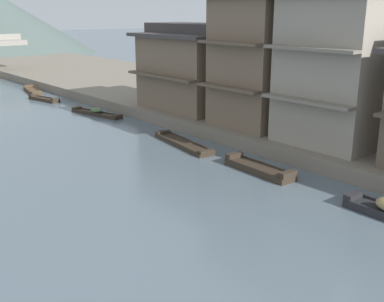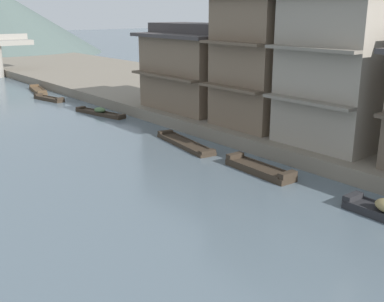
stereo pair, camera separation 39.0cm
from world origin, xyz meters
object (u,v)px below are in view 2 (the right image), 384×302
object	(u,v)px
boat_moored_far	(260,169)
house_waterfront_tall	(348,63)
boat_midriver_drifting	(185,144)
boat_upstream_distant	(38,90)
house_waterfront_narrow	(265,56)
boat_midriver_upstream	(49,99)
boat_moored_nearest	(100,112)
house_waterfront_far	(199,67)

from	to	relation	value
boat_moored_far	house_waterfront_tall	size ratio (longest dim) A/B	0.47
boat_midriver_drifting	boat_upstream_distant	size ratio (longest dim) A/B	1.13
boat_upstream_distant	house_waterfront_narrow	size ratio (longest dim) A/B	0.56
boat_moored_far	house_waterfront_narrow	xyz separation A→B (m)	(5.45, 4.94, 4.94)
boat_moored_far	boat_midriver_upstream	distance (m)	25.81
boat_moored_far	house_waterfront_narrow	distance (m)	8.86
boat_midriver_drifting	boat_midriver_upstream	distance (m)	19.55
boat_upstream_distant	house_waterfront_narrow	distance (m)	26.96
boat_midriver_upstream	boat_upstream_distant	distance (m)	5.32
boat_midriver_drifting	boat_moored_nearest	bearing A→B (deg)	88.73
boat_moored_far	boat_midriver_drifting	world-z (taller)	boat_moored_far
boat_moored_far	boat_midriver_drifting	xyz separation A→B (m)	(0.14, 6.26, -0.07)
boat_midriver_drifting	boat_upstream_distant	bearing A→B (deg)	88.55
boat_moored_nearest	boat_midriver_drifting	bearing A→B (deg)	-91.27
boat_moored_nearest	house_waterfront_narrow	size ratio (longest dim) A/B	0.59
house_waterfront_far	house_waterfront_narrow	bearing A→B (deg)	-92.55
boat_moored_nearest	house_waterfront_tall	size ratio (longest dim) A/B	0.59
boat_moored_far	boat_upstream_distant	size ratio (longest dim) A/B	0.84
boat_midriver_upstream	house_waterfront_far	distance (m)	15.72
boat_moored_nearest	boat_upstream_distant	bearing A→B (deg)	88.41
boat_upstream_distant	house_waterfront_tall	world-z (taller)	house_waterfront_tall
boat_moored_far	boat_upstream_distant	xyz separation A→B (m)	(0.77, 31.02, -0.04)
house_waterfront_narrow	boat_moored_far	bearing A→B (deg)	-137.80
boat_midriver_drifting	house_waterfront_narrow	size ratio (longest dim) A/B	0.64
boat_midriver_upstream	house_waterfront_tall	size ratio (longest dim) A/B	0.43
boat_midriver_drifting	boat_upstream_distant	xyz separation A→B (m)	(0.63, 24.76, 0.03)
boat_upstream_distant	house_waterfront_far	xyz separation A→B (m)	(4.99, -19.27, 3.66)
boat_upstream_distant	house_waterfront_far	size ratio (longest dim) A/B	0.61
house_waterfront_narrow	house_waterfront_far	bearing A→B (deg)	87.45
house_waterfront_narrow	house_waterfront_far	xyz separation A→B (m)	(0.30, 6.81, -1.32)
boat_upstream_distant	house_waterfront_far	distance (m)	20.24
boat_midriver_upstream	boat_upstream_distant	bearing A→B (deg)	78.88
boat_upstream_distant	house_waterfront_narrow	world-z (taller)	house_waterfront_narrow
house_waterfront_tall	house_waterfront_far	xyz separation A→B (m)	(-0.06, 12.42, -1.31)
house_waterfront_tall	house_waterfront_narrow	world-z (taller)	same
house_waterfront_tall	boat_moored_far	bearing A→B (deg)	173.49
house_waterfront_tall	house_waterfront_narrow	bearing A→B (deg)	93.67
boat_midriver_upstream	house_waterfront_far	world-z (taller)	house_waterfront_far
boat_moored_nearest	boat_upstream_distant	xyz separation A→B (m)	(0.38, 13.66, -0.04)
boat_upstream_distant	house_waterfront_tall	distance (m)	32.47
boat_moored_nearest	house_waterfront_tall	bearing A→B (deg)	-73.26
boat_midriver_upstream	boat_upstream_distant	size ratio (longest dim) A/B	0.76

